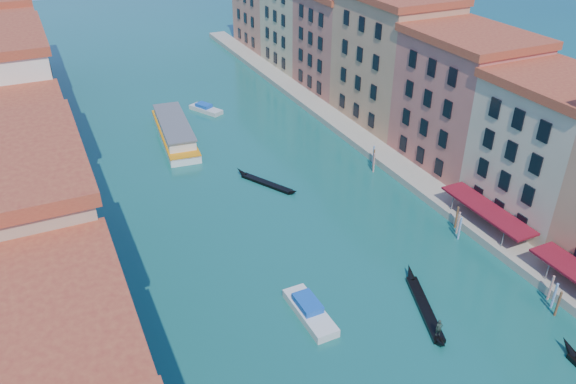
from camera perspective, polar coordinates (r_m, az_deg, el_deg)
name	(u,v)px	position (r m, az deg, el deg)	size (l,w,h in m)	color
left_bank_palazzos	(9,146)	(71.11, -26.47, 4.20)	(12.80, 128.40, 21.00)	beige
right_bank_palazzos	(414,77)	(88.02, 12.71, 11.37)	(12.80, 128.40, 21.00)	brown
quay	(365,142)	(87.06, 7.78, 5.05)	(4.00, 140.00, 1.00)	#AAA289
mooring_poles_right	(532,280)	(61.87, 23.52, -8.20)	(1.44, 54.24, 3.20)	brown
vaporetto_far	(174,131)	(89.89, -11.46, 6.13)	(6.38, 20.00, 2.92)	white
gondola_fore	(425,307)	(56.76, 13.72, -11.25)	(4.82, 11.52, 2.38)	black
gondola_far	(265,182)	(75.51, -2.32, 1.00)	(5.79, 9.71, 1.51)	black
motorboat_mid	(309,310)	(54.58, 2.20, -11.91)	(2.44, 7.40, 1.53)	silver
motorboat_far	(205,109)	(99.77, -8.39, 8.38)	(4.71, 6.61, 1.33)	silver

